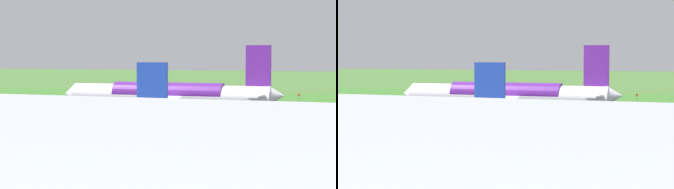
{
  "view_description": "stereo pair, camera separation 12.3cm",
  "coord_description": "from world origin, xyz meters",
  "views": [
    {
      "loc": [
        -38.7,
        131.52,
        13.5
      ],
      "look_at": [
        11.88,
        0.0,
        4.5
      ],
      "focal_mm": 65.18,
      "sensor_mm": 36.0,
      "label": 1
    },
    {
      "loc": [
        -38.81,
        131.48,
        13.5
      ],
      "look_at": [
        11.88,
        0.0,
        4.5
      ],
      "focal_mm": 65.18,
      "sensor_mm": 36.0,
      "label": 2
    }
  ],
  "objects": [
    {
      "name": "ground_plane",
      "position": [
        0.0,
        0.0,
        0.0
      ],
      "size": [
        800.0,
        800.0,
        0.0
      ],
      "primitive_type": "plane",
      "color": "#477233"
    },
    {
      "name": "runway_asphalt",
      "position": [
        0.0,
        0.0,
        0.03
      ],
      "size": [
        600.0,
        33.27,
        0.06
      ],
      "primitive_type": "cube",
      "color": "#2D3033",
      "rests_on": "ground"
    },
    {
      "name": "apron_concrete",
      "position": [
        0.0,
        54.47,
        0.03
      ],
      "size": [
        440.0,
        110.0,
        0.05
      ],
      "primitive_type": "cube",
      "color": "gray",
      "rests_on": "ground"
    },
    {
      "name": "grass_verge_foreground",
      "position": [
        0.0,
        -42.22,
        0.02
      ],
      "size": [
        600.0,
        80.0,
        0.04
      ],
      "primitive_type": "cube",
      "color": "#3C782B",
      "rests_on": "ground"
    },
    {
      "name": "airliner_main",
      "position": [
        11.5,
        -0.01,
        4.35
      ],
      "size": [
        54.03,
        44.1,
        15.88
      ],
      "color": "white",
      "rests_on": "ground"
    },
    {
      "name": "airliner_parked_mid",
      "position": [
        9.78,
        54.54,
        3.44
      ],
      "size": [
        43.0,
        35.08,
        12.59
      ],
      "color": "white",
      "rests_on": "ground"
    },
    {
      "name": "service_truck_baggage",
      "position": [
        51.15,
        8.04,
        1.4
      ],
      "size": [
        6.18,
        4.69,
        2.65
      ],
      "color": "#B21914",
      "rests_on": "ground"
    },
    {
      "name": "service_truck_fuel",
      "position": [
        -18.24,
        32.23,
        1.4
      ],
      "size": [
        2.71,
        5.96,
        2.65
      ],
      "color": "silver",
      "rests_on": "ground"
    },
    {
      "name": "no_stopping_sign",
      "position": [
        -11.18,
        -44.61,
        1.54
      ],
      "size": [
        0.6,
        0.1,
        2.59
      ],
      "color": "slate",
      "rests_on": "ground"
    },
    {
      "name": "traffic_cone_orange",
      "position": [
        -5.02,
        -45.12,
        0.28
      ],
      "size": [
        0.4,
        0.4,
        0.55
      ],
      "primitive_type": "cone",
      "color": "orange",
      "rests_on": "ground"
    }
  ]
}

